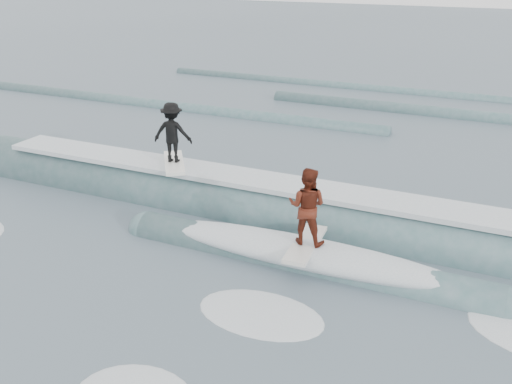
% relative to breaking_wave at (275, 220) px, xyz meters
% --- Properties ---
extents(ground, '(160.00, 160.00, 0.00)m').
position_rel_breaking_wave_xyz_m(ground, '(-0.28, -4.35, -0.05)').
color(ground, '#3E4F5A').
rests_on(ground, ground).
extents(breaking_wave, '(22.49, 3.79, 2.02)m').
position_rel_breaking_wave_xyz_m(breaking_wave, '(0.00, 0.00, 0.00)').
color(breaking_wave, '#3A6062').
rests_on(breaking_wave, ground).
extents(surfer_black, '(1.59, 1.96, 1.88)m').
position_rel_breaking_wave_xyz_m(surfer_black, '(-3.42, 0.34, 1.95)').
color(surfer_black, white).
rests_on(surfer_black, ground).
extents(surfer_red, '(0.94, 2.03, 1.96)m').
position_rel_breaking_wave_xyz_m(surfer_red, '(1.56, -1.86, 1.39)').
color(surfer_red, silver).
rests_on(surfer_red, ground).
extents(whitewater, '(16.95, 7.53, 0.10)m').
position_rel_breaking_wave_xyz_m(whitewater, '(1.96, -4.79, -0.05)').
color(whitewater, white).
rests_on(whitewater, ground).
extents(far_swells, '(37.29, 8.65, 0.80)m').
position_rel_breaking_wave_xyz_m(far_swells, '(-1.64, 13.30, -0.05)').
color(far_swells, '#3A6062').
rests_on(far_swells, ground).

